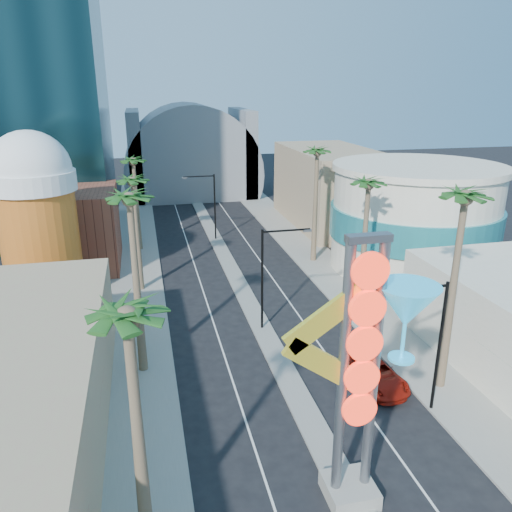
# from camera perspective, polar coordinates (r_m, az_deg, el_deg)

# --- Properties ---
(sidewalk_west) EXTENTS (5.00, 100.00, 0.15)m
(sidewalk_west) POSITION_cam_1_polar(r_m,az_deg,el_deg) (51.75, -13.58, -1.66)
(sidewalk_west) COLOR gray
(sidewalk_west) RESTS_ON ground
(sidewalk_east) EXTENTS (5.00, 100.00, 0.15)m
(sidewalk_east) POSITION_cam_1_polar(r_m,az_deg,el_deg) (54.67, 6.69, -0.12)
(sidewalk_east) COLOR gray
(sidewalk_east) RESTS_ON ground
(median) EXTENTS (1.60, 84.00, 0.15)m
(median) POSITION_cam_1_polar(r_m,az_deg,el_deg) (55.17, -3.70, 0.15)
(median) COLOR gray
(median) RESTS_ON ground
(hotel_tower) EXTENTS (20.00, 20.00, 50.00)m
(hotel_tower) POSITION_cam_1_polar(r_m,az_deg,el_deg) (67.40, -27.00, 23.20)
(hotel_tower) COLOR black
(hotel_tower) RESTS_ON ground
(brick_filler_west) EXTENTS (10.00, 10.00, 8.00)m
(brick_filler_west) POSITION_cam_1_polar(r_m,az_deg,el_deg) (53.98, -20.81, 2.86)
(brick_filler_west) COLOR brown
(brick_filler_west) RESTS_ON ground
(filler_east) EXTENTS (10.00, 20.00, 10.00)m
(filler_east) POSITION_cam_1_polar(r_m,az_deg,el_deg) (67.39, 8.45, 7.80)
(filler_east) COLOR tan
(filler_east) RESTS_ON ground
(beer_mug) EXTENTS (7.00, 7.00, 14.50)m
(beer_mug) POSITION_cam_1_polar(r_m,az_deg,el_deg) (45.58, -23.81, 4.67)
(beer_mug) COLOR orange
(beer_mug) RESTS_ON ground
(turquoise_building) EXTENTS (16.60, 16.60, 10.60)m
(turquoise_building) POSITION_cam_1_polar(r_m,az_deg,el_deg) (52.37, 17.58, 4.16)
(turquoise_building) COLOR beige
(turquoise_building) RESTS_ON ground
(canopy) EXTENTS (22.00, 16.00, 22.00)m
(canopy) POSITION_cam_1_polar(r_m,az_deg,el_deg) (87.03, -7.47, 9.89)
(canopy) COLOR slate
(canopy) RESTS_ON ground
(neon_sign) EXTENTS (6.53, 2.60, 12.55)m
(neon_sign) POSITION_cam_1_polar(r_m,az_deg,el_deg) (21.59, 13.82, -10.92)
(neon_sign) COLOR gray
(neon_sign) RESTS_ON ground
(streetlight_0) EXTENTS (3.79, 0.25, 8.00)m
(streetlight_0) POSITION_cam_1_polar(r_m,az_deg,el_deg) (37.05, 1.54, -1.54)
(streetlight_0) COLOR black
(streetlight_0) RESTS_ON ground
(streetlight_1) EXTENTS (3.79, 0.25, 8.00)m
(streetlight_1) POSITION_cam_1_polar(r_m,az_deg,el_deg) (59.52, -5.27, 6.32)
(streetlight_1) COLOR black
(streetlight_1) RESTS_ON ground
(streetlight_2) EXTENTS (3.45, 0.25, 8.00)m
(streetlight_2) POSITION_cam_1_polar(r_m,az_deg,el_deg) (29.28, 19.57, -8.64)
(streetlight_2) COLOR black
(streetlight_2) RESTS_ON ground
(palm_0) EXTENTS (2.40, 2.40, 11.70)m
(palm_0) POSITION_cam_1_polar(r_m,az_deg,el_deg) (17.51, -14.36, -8.63)
(palm_0) COLOR brown
(palm_0) RESTS_ON ground
(palm_1) EXTENTS (2.40, 2.40, 12.70)m
(palm_1) POSITION_cam_1_polar(r_m,az_deg,el_deg) (30.42, -14.17, 5.02)
(palm_1) COLOR brown
(palm_1) RESTS_ON ground
(palm_2) EXTENTS (2.40, 2.40, 11.20)m
(palm_2) POSITION_cam_1_polar(r_m,az_deg,el_deg) (44.39, -13.86, 7.56)
(palm_2) COLOR brown
(palm_2) RESTS_ON ground
(palm_3) EXTENTS (2.40, 2.40, 11.20)m
(palm_3) POSITION_cam_1_polar(r_m,az_deg,el_deg) (56.21, -13.81, 9.89)
(palm_3) COLOR brown
(palm_3) RESTS_ON ground
(palm_5) EXTENTS (2.40, 2.40, 13.20)m
(palm_5) POSITION_cam_1_polar(r_m,az_deg,el_deg) (29.90, 22.63, 4.77)
(palm_5) COLOR brown
(palm_5) RESTS_ON ground
(palm_6) EXTENTS (2.40, 2.40, 11.70)m
(palm_6) POSITION_cam_1_polar(r_m,az_deg,el_deg) (40.29, 12.70, 7.18)
(palm_6) COLOR brown
(palm_6) RESTS_ON ground
(palm_7) EXTENTS (2.40, 2.40, 12.70)m
(palm_7) POSITION_cam_1_polar(r_m,az_deg,el_deg) (51.07, 7.00, 10.94)
(palm_7) COLOR brown
(palm_7) RESTS_ON ground
(red_pickup) EXTENTS (3.06, 5.66, 1.51)m
(red_pickup) POSITION_cam_1_polar(r_m,az_deg,el_deg) (32.90, 13.34, -12.93)
(red_pickup) COLOR #A7180C
(red_pickup) RESTS_ON ground
(pedestrian_b) EXTENTS (0.93, 0.78, 1.71)m
(pedestrian_b) POSITION_cam_1_polar(r_m,az_deg,el_deg) (38.74, 19.31, -7.97)
(pedestrian_b) COLOR gray
(pedestrian_b) RESTS_ON sidewalk_east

